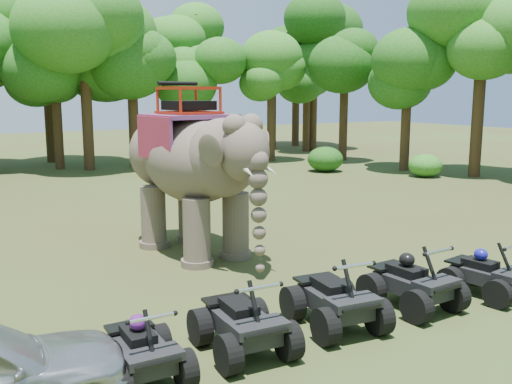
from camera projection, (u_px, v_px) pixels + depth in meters
ground at (284, 288)px, 12.14m from camera, size 110.00×110.00×0.00m
elephant at (192, 169)px, 14.53m from camera, size 2.95×5.46×4.37m
atv_0 at (141, 342)px, 8.16m from camera, size 1.16×1.58×1.16m
atv_1 at (243, 314)px, 9.03m from camera, size 1.36×1.81×1.29m
atv_2 at (335, 291)px, 10.02m from camera, size 1.50×1.93×1.33m
atv_3 at (412, 275)px, 10.92m from camera, size 1.39×1.83×1.30m
atv_4 at (487, 268)px, 11.60m from camera, size 1.40×1.76×1.18m
tree_0 at (57, 108)px, 30.86m from camera, size 4.67×4.67×6.67m
tree_1 at (132, 89)px, 31.60m from camera, size 6.05×6.05×8.65m
tree_2 at (201, 106)px, 33.95m from camera, size 4.74×4.74×6.78m
tree_3 at (271, 107)px, 34.63m from camera, size 4.60×4.60×6.57m
tree_4 at (344, 101)px, 34.94m from camera, size 5.09×5.09×7.27m
tree_5 at (406, 106)px, 30.22m from camera, size 4.80×4.80×6.85m
tree_6 at (480, 85)px, 27.72m from camera, size 6.33×6.33×9.05m
tree_32 at (296, 87)px, 44.52m from camera, size 6.42×6.42×9.18m
tree_34 at (47, 80)px, 33.76m from camera, size 6.82×6.82×9.75m
tree_37 at (313, 84)px, 40.50m from camera, size 6.67×6.67×9.53m
tree_38 at (197, 78)px, 37.62m from camera, size 7.11×7.11×10.16m
tree_39 at (86, 85)px, 30.27m from camera, size 6.39×6.39×9.13m
tree_40 at (307, 99)px, 40.28m from camera, size 5.17×5.17×7.38m
tree_42 at (273, 99)px, 43.24m from camera, size 5.15×5.15×7.35m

